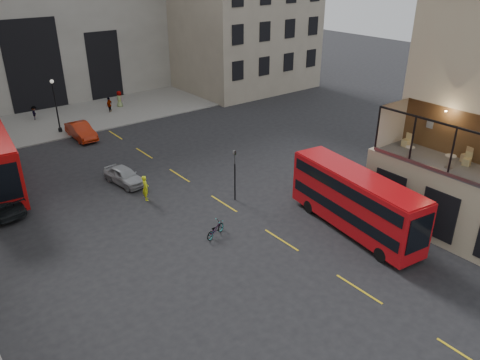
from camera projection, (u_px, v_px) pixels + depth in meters
ground at (382, 275)px, 25.68m from camera, size 140.00×140.00×0.00m
host_frontage at (453, 204)px, 28.33m from camera, size 3.00×11.00×4.50m
cafe_floor at (461, 169)px, 27.35m from camera, size 3.00×10.00×0.10m
gateway at (14, 20)px, 52.97m from camera, size 35.00×10.60×18.00m
building_right at (232, 3)px, 60.76m from camera, size 16.60×18.60×20.00m
pavement_far at (48, 122)px, 49.33m from camera, size 40.00×12.00×0.12m
traffic_light_near at (235, 169)px, 32.61m from camera, size 0.16×0.20×3.80m
street_lamp_b at (57, 110)px, 45.48m from camera, size 0.36×0.36×5.33m
bus_near at (355, 199)px, 29.01m from camera, size 3.53×10.05×3.93m
car_a at (124, 176)px, 35.77m from camera, size 2.16×4.14×1.35m
car_b at (81, 131)px, 44.72m from camera, size 1.65×4.64×1.53m
bicycle at (215, 229)px, 29.09m from camera, size 1.87×1.21×0.93m
cyclist at (145, 188)px, 33.27m from camera, size 0.66×0.80×1.87m
pedestrian_b at (35, 113)px, 49.64m from camera, size 0.92×1.18×1.60m
pedestrian_c at (109, 105)px, 52.18m from camera, size 1.09×0.93×1.76m
pedestrian_d at (120, 99)px, 53.97m from camera, size 0.89×1.10×1.93m
cafe_table_mid at (450, 160)px, 27.22m from camera, size 0.63×0.63×0.79m
cafe_table_far at (410, 150)px, 28.72m from camera, size 0.55×0.55×0.68m
cafe_chair_b at (467, 161)px, 27.66m from camera, size 0.47×0.47×0.82m
cafe_chair_c at (466, 158)px, 28.09m from camera, size 0.54×0.54×0.93m
cafe_chair_d at (406, 142)px, 30.44m from camera, size 0.47×0.47×0.89m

